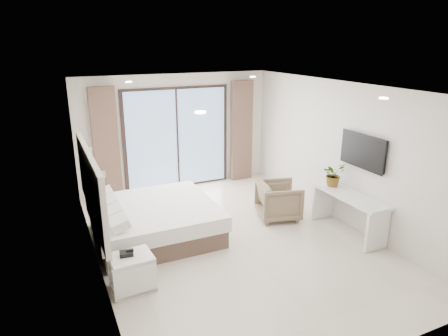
# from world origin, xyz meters

# --- Properties ---
(ground) EXTENTS (6.20, 6.20, 0.00)m
(ground) POSITION_xyz_m (0.00, 0.00, 0.00)
(ground) COLOR beige
(ground) RESTS_ON ground
(room_shell) EXTENTS (4.62, 6.22, 2.72)m
(room_shell) POSITION_xyz_m (-0.20, 0.82, 1.58)
(room_shell) COLOR silver
(room_shell) RESTS_ON ground
(bed) EXTENTS (2.13, 2.03, 0.73)m
(bed) POSITION_xyz_m (-1.24, 0.76, 0.31)
(bed) COLOR brown
(bed) RESTS_ON ground
(nightstand) EXTENTS (0.61, 0.51, 0.53)m
(nightstand) POSITION_xyz_m (-1.95, -0.70, 0.27)
(nightstand) COLOR white
(nightstand) RESTS_ON ground
(phone) EXTENTS (0.20, 0.16, 0.06)m
(phone) POSITION_xyz_m (-2.00, -0.65, 0.56)
(phone) COLOR black
(phone) RESTS_ON nightstand
(console_desk) EXTENTS (0.50, 1.59, 0.77)m
(console_desk) POSITION_xyz_m (2.04, -0.59, 0.56)
(console_desk) COLOR white
(console_desk) RESTS_ON ground
(plant) EXTENTS (0.46, 0.50, 0.36)m
(plant) POSITION_xyz_m (2.04, -0.11, 0.95)
(plant) COLOR #33662D
(plant) RESTS_ON console_desk
(armchair) EXTENTS (0.91, 0.95, 0.81)m
(armchair) POSITION_xyz_m (1.24, 0.51, 0.40)
(armchair) COLOR #7C6C51
(armchair) RESTS_ON ground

